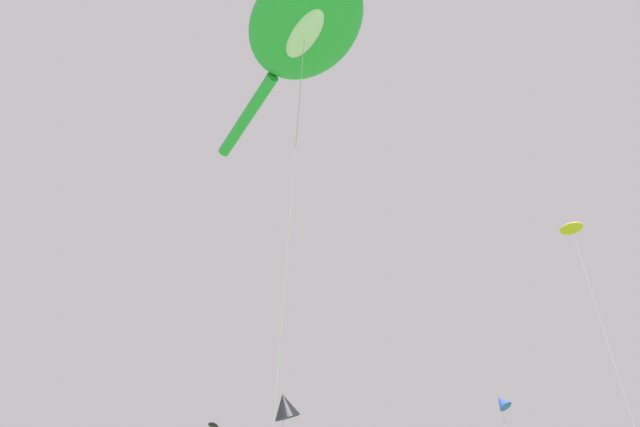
% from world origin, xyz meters
% --- Properties ---
extents(big_show_kite, '(4.08, 9.45, 19.53)m').
position_xyz_m(big_show_kite, '(-2.46, 5.78, 18.82)').
color(big_show_kite, green).
rests_on(big_show_kite, ground).
extents(small_kite_stunt_black, '(4.82, 2.63, 13.83)m').
position_xyz_m(small_kite_stunt_black, '(5.38, 31.26, 13.53)').
color(small_kite_stunt_black, black).
rests_on(small_kite_stunt_black, ground).
extents(small_kite_box_yellow, '(1.61, 1.32, 18.60)m').
position_xyz_m(small_kite_box_yellow, '(14.52, 8.07, 18.13)').
color(small_kite_box_yellow, yellow).
rests_on(small_kite_box_yellow, ground).
extents(small_kite_streamer_purple, '(1.68, 3.91, 10.85)m').
position_xyz_m(small_kite_streamer_purple, '(3.52, 17.38, 10.15)').
color(small_kite_streamer_purple, black).
rests_on(small_kite_streamer_purple, ground).
extents(small_kite_delta_white, '(1.10, 2.26, 9.95)m').
position_xyz_m(small_kite_delta_white, '(10.12, 11.12, 9.52)').
color(small_kite_delta_white, blue).
rests_on(small_kite_delta_white, ground).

